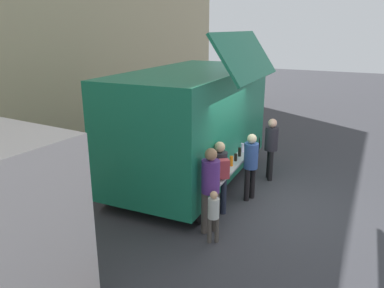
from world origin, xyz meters
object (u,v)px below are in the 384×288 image
at_px(food_truck_main, 193,122).
at_px(customer_rear_waiting, 210,183).
at_px(customer_front_ordering, 251,161).
at_px(customer_mid_with_backpack, 220,171).
at_px(trash_bin, 181,124).
at_px(customer_extra_browsing, 271,144).
at_px(child_near_queue, 213,212).

xyz_separation_m(food_truck_main, customer_rear_waiting, (-2.29, -1.52, -0.55)).
relative_size(customer_front_ordering, customer_mid_with_backpack, 0.98).
xyz_separation_m(trash_bin, customer_extra_browsing, (-2.72, -4.17, 0.53)).
bearing_deg(customer_mid_with_backpack, customer_extra_browsing, -45.89).
distance_m(trash_bin, child_near_queue, 7.53).
xyz_separation_m(food_truck_main, customer_extra_browsing, (0.99, -1.85, -0.60)).
relative_size(trash_bin, customer_mid_with_backpack, 0.57).
xyz_separation_m(customer_rear_waiting, customer_extra_browsing, (3.28, -0.33, -0.05)).
distance_m(food_truck_main, child_near_queue, 3.30).
xyz_separation_m(trash_bin, customer_front_ordering, (-4.18, -4.08, 0.50)).
distance_m(customer_rear_waiting, customer_extra_browsing, 3.30).
height_order(trash_bin, customer_rear_waiting, customer_rear_waiting).
bearing_deg(customer_extra_browsing, customer_mid_with_backpack, 55.27).
height_order(trash_bin, customer_front_ordering, customer_front_ordering).
height_order(customer_front_ordering, customer_extra_browsing, customer_extra_browsing).
distance_m(trash_bin, customer_front_ordering, 5.86).
height_order(trash_bin, customer_mid_with_backpack, customer_mid_with_backpack).
xyz_separation_m(food_truck_main, customer_front_ordering, (-0.47, -1.76, -0.64)).
relative_size(customer_rear_waiting, child_near_queue, 1.66).
distance_m(customer_mid_with_backpack, customer_extra_browsing, 2.56).
bearing_deg(customer_front_ordering, food_truck_main, 5.03).
distance_m(customer_front_ordering, customer_mid_with_backpack, 1.12).
bearing_deg(food_truck_main, customer_rear_waiting, -148.34).
height_order(customer_front_ordering, customer_rear_waiting, customer_rear_waiting).
xyz_separation_m(customer_front_ordering, child_near_queue, (-2.16, 0.02, -0.34)).
distance_m(customer_front_ordering, customer_rear_waiting, 1.83).
bearing_deg(customer_front_ordering, customer_rear_waiting, 102.53).
bearing_deg(customer_front_ordering, customer_mid_with_backpack, 91.25).
distance_m(customer_extra_browsing, child_near_queue, 3.64).
xyz_separation_m(customer_extra_browsing, child_near_queue, (-3.62, 0.11, -0.37)).
xyz_separation_m(food_truck_main, trash_bin, (3.71, 2.32, -1.13)).
bearing_deg(child_near_queue, trash_bin, -1.19).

